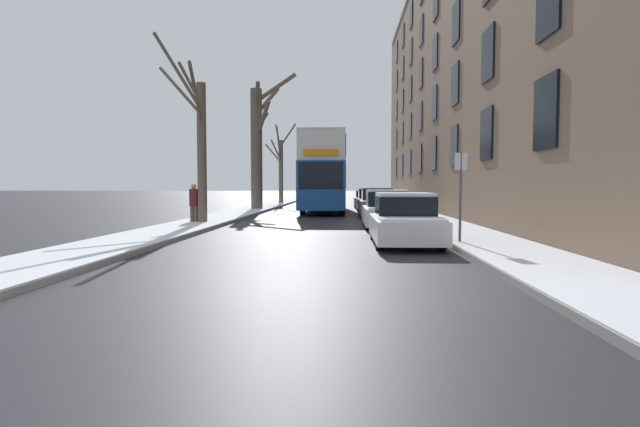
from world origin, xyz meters
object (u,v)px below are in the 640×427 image
parked_car_4 (367,200)px  oncoming_van (320,189)px  bare_tree_left_1 (258,143)px  parked_car_0 (405,221)px  parked_car_2 (377,204)px  parked_car_3 (370,201)px  double_decker_bus (325,170)px  bare_tree_left_2 (280,166)px  parked_car_1 (387,210)px  bare_tree_left_0 (199,140)px  street_sign_post (461,193)px  pedestrian_left_sidewalk (194,202)px

parked_car_4 → oncoming_van: bearing=107.3°
bare_tree_left_1 → parked_car_0: bare_tree_left_1 is taller
parked_car_2 → parked_car_3: (-0.00, 6.13, -0.03)m
double_decker_bus → parked_car_2: 6.34m
bare_tree_left_1 → bare_tree_left_2: size_ratio=1.22×
bare_tree_left_1 → parked_car_0: 19.92m
oncoming_van → parked_car_4: bearing=-72.7°
parked_car_1 → bare_tree_left_2: bearing=106.6°
parked_car_1 → bare_tree_left_0: bearing=174.4°
parked_car_0 → street_sign_post: 1.68m
double_decker_bus → bare_tree_left_2: bearing=109.1°
bare_tree_left_0 → parked_car_4: (7.54, 17.26, -2.85)m
double_decker_bus → parked_car_1: 12.12m
bare_tree_left_2 → double_decker_bus: 13.41m
parked_car_1 → pedestrian_left_sidewalk: 7.82m
parked_car_3 → pedestrian_left_sidewalk: bearing=-123.7°
parked_car_0 → oncoming_van: (-4.17, 36.93, 0.64)m
parked_car_0 → parked_car_4: size_ratio=0.90×
parked_car_1 → parked_car_4: parked_car_1 is taller
bare_tree_left_0 → street_sign_post: bearing=-37.6°
double_decker_bus → parked_car_0: (2.86, -17.17, -1.94)m
double_decker_bus → parked_car_1: bearing=-76.2°
parked_car_1 → parked_car_2: (0.00, 6.29, 0.03)m
oncoming_van → street_sign_post: street_sign_post is taller
double_decker_bus → parked_car_2: (2.86, -5.33, -1.90)m
bare_tree_left_2 → parked_car_4: 9.98m
street_sign_post → parked_car_3: bearing=94.2°
parked_car_2 → parked_car_3: parked_car_2 is taller
parked_car_4 → pedestrian_left_sidewalk: size_ratio=2.62×
bare_tree_left_1 → street_sign_post: size_ratio=3.53×
bare_tree_left_1 → parked_car_0: (7.19, -18.19, -3.74)m
double_decker_bus → pedestrian_left_sidewalk: (-4.92, -10.86, -1.66)m
double_decker_bus → pedestrian_left_sidewalk: 12.04m
parked_car_1 → pedestrian_left_sidewalk: bearing=174.4°
bare_tree_left_1 → pedestrian_left_sidewalk: bearing=-92.8°
parked_car_0 → pedestrian_left_sidewalk: pedestrian_left_sidewalk is taller
double_decker_bus → parked_car_3: (2.86, 0.80, -1.93)m
bare_tree_left_1 → double_decker_bus: 4.80m
parked_car_3 → oncoming_van: 19.42m
oncoming_van → parked_car_2: bearing=-80.6°
parked_car_0 → parked_car_4: 23.55m
parked_car_1 → parked_car_3: parked_car_1 is taller
bare_tree_left_2 → parked_car_4: (7.24, -6.27, -2.80)m
parked_car_1 → parked_car_0: bearing=-90.0°
parked_car_0 → parked_car_2: size_ratio=0.94×
bare_tree_left_0 → parked_car_4: 19.05m
pedestrian_left_sidewalk → street_sign_post: bearing=155.6°
oncoming_van → street_sign_post: bearing=-81.6°
parked_car_0 → parked_car_4: bearing=90.0°
oncoming_van → pedestrian_left_sidewalk: size_ratio=3.12×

